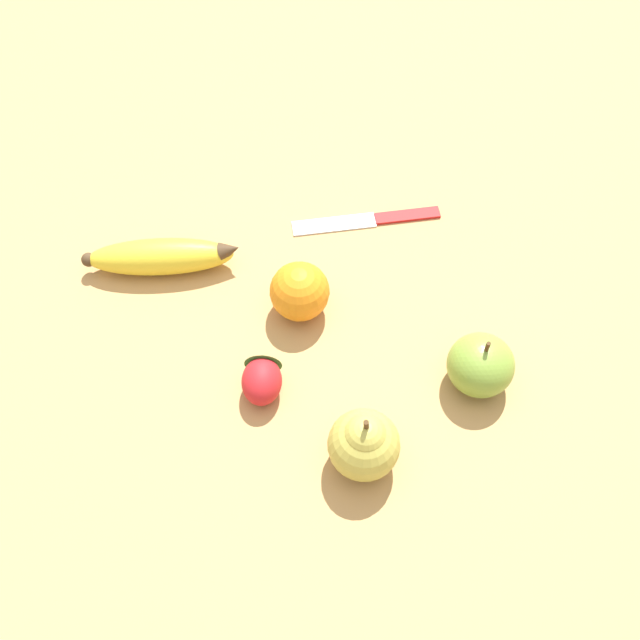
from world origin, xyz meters
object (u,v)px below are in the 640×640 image
banana (162,256)px  apple (481,365)px  pear (364,443)px  paring_knife (372,219)px  strawberry (262,378)px  orange (301,291)px

banana → apple: 0.38m
pear → paring_knife: size_ratio=0.54×
banana → pear: 0.33m
banana → strawberry: size_ratio=2.33×
paring_knife → pear: bearing=167.8°
banana → paring_knife: (0.10, 0.23, -0.02)m
pear → strawberry: bearing=-167.6°
banana → pear: (0.32, 0.02, 0.02)m
banana → orange: (0.14, 0.09, 0.01)m
banana → strawberry: 0.20m
apple → paring_knife: (-0.23, 0.06, -0.03)m
paring_knife → apple: bearing=-163.2°
orange → pear: bearing=-20.2°
orange → paring_knife: bearing=106.8°
strawberry → apple: size_ratio=0.92×
pear → paring_knife: 0.31m
orange → pear: 0.19m
strawberry → orange: bearing=-19.3°
orange → apple: 0.21m
orange → paring_knife: orange is taller
strawberry → apple: (0.14, 0.18, 0.01)m
banana → strawberry: same height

